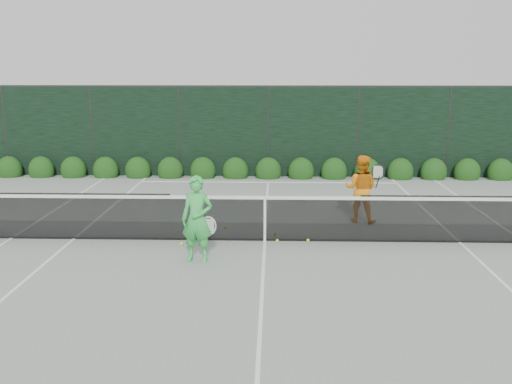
{
  "coord_description": "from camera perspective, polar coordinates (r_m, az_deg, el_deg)",
  "views": [
    {
      "loc": [
        0.17,
        -11.66,
        3.59
      ],
      "look_at": [
        -0.2,
        0.3,
        1.0
      ],
      "focal_mm": 40.0,
      "sensor_mm": 36.0,
      "label": 1
    }
  ],
  "objects": [
    {
      "name": "ground",
      "position": [
        12.2,
        0.89,
        -4.9
      ],
      "size": [
        80.0,
        80.0,
        0.0
      ],
      "primitive_type": "plane",
      "color": "gray",
      "rests_on": "ground"
    },
    {
      "name": "tennis_balls",
      "position": [
        12.35,
        -0.27,
        -4.51
      ],
      "size": [
        2.71,
        1.36,
        0.07
      ],
      "color": "yellow",
      "rests_on": "ground"
    },
    {
      "name": "player_man",
      "position": [
        13.75,
        10.46,
        0.33
      ],
      "size": [
        0.97,
        0.84,
        1.61
      ],
      "rotation": [
        0.0,
        0.0,
        2.8
      ],
      "color": "orange",
      "rests_on": "ground"
    },
    {
      "name": "court_lines",
      "position": [
        12.2,
        0.89,
        -4.87
      ],
      "size": [
        11.03,
        23.83,
        0.01
      ],
      "color": "white",
      "rests_on": "ground"
    },
    {
      "name": "hedge_row",
      "position": [
        19.11,
        1.23,
        2.09
      ],
      "size": [
        31.66,
        0.65,
        0.94
      ],
      "color": "#13360E",
      "rests_on": "ground"
    },
    {
      "name": "player_woman",
      "position": [
        10.77,
        -5.9,
        -2.73
      ],
      "size": [
        0.68,
        0.5,
        1.65
      ],
      "rotation": [
        0.0,
        0.0,
        -0.19
      ],
      "color": "green",
      "rests_on": "ground"
    },
    {
      "name": "windscreen_fence",
      "position": [
        9.19,
        0.65,
        -0.84
      ],
      "size": [
        32.0,
        21.07,
        3.06
      ],
      "color": "black",
      "rests_on": "ground"
    },
    {
      "name": "tennis_net",
      "position": [
        12.05,
        0.78,
        -2.48
      ],
      "size": [
        12.9,
        0.1,
        1.07
      ],
      "color": "black",
      "rests_on": "ground"
    }
  ]
}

